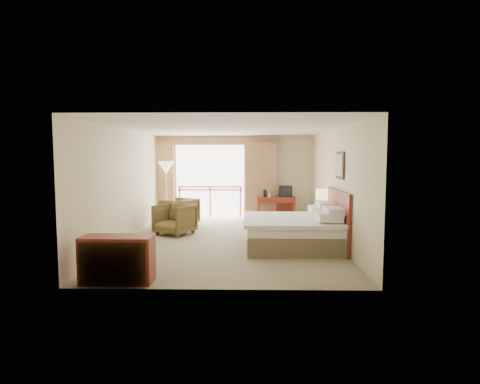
{
  "coord_description": "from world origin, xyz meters",
  "views": [
    {
      "loc": [
        0.44,
        -9.52,
        2.06
      ],
      "look_at": [
        0.24,
        0.4,
        1.16
      ],
      "focal_mm": 30.0,
      "sensor_mm": 36.0,
      "label": 1
    }
  ],
  "objects_px": {
    "table_lamp": "(322,195)",
    "armchair_far": "(180,226)",
    "bed": "(295,231)",
    "nightstand": "(322,225)",
    "floor_lamp": "(166,170)",
    "wastebasket": "(266,219)",
    "side_table": "(170,218)",
    "tv": "(286,191)",
    "dresser": "(117,259)",
    "desk": "(276,202)",
    "armchair_near": "(175,234)"
  },
  "relations": [
    {
      "from": "desk",
      "to": "wastebasket",
      "type": "xyz_separation_m",
      "value": [
        -0.33,
        -0.62,
        -0.45
      ]
    },
    {
      "from": "bed",
      "to": "desk",
      "type": "height_order",
      "value": "bed"
    },
    {
      "from": "table_lamp",
      "to": "desk",
      "type": "xyz_separation_m",
      "value": [
        -1.01,
        2.37,
        -0.46
      ]
    },
    {
      "from": "side_table",
      "to": "floor_lamp",
      "type": "xyz_separation_m",
      "value": [
        -0.36,
        1.27,
        1.29
      ]
    },
    {
      "from": "wastebasket",
      "to": "table_lamp",
      "type": "bearing_deg",
      "value": -52.58
    },
    {
      "from": "bed",
      "to": "tv",
      "type": "distance_m",
      "value": 3.64
    },
    {
      "from": "desk",
      "to": "side_table",
      "type": "relative_size",
      "value": 2.44
    },
    {
      "from": "nightstand",
      "to": "side_table",
      "type": "distance_m",
      "value": 4.15
    },
    {
      "from": "table_lamp",
      "to": "side_table",
      "type": "bearing_deg",
      "value": 168.78
    },
    {
      "from": "dresser",
      "to": "floor_lamp",
      "type": "bearing_deg",
      "value": 96.3
    },
    {
      "from": "armchair_far",
      "to": "armchair_near",
      "type": "distance_m",
      "value": 1.29
    },
    {
      "from": "table_lamp",
      "to": "armchair_far",
      "type": "distance_m",
      "value": 4.3
    },
    {
      "from": "armchair_far",
      "to": "dresser",
      "type": "xyz_separation_m",
      "value": [
        -0.1,
        -5.3,
        0.38
      ]
    },
    {
      "from": "bed",
      "to": "armchair_far",
      "type": "height_order",
      "value": "bed"
    },
    {
      "from": "nightstand",
      "to": "floor_lamp",
      "type": "height_order",
      "value": "floor_lamp"
    },
    {
      "from": "tv",
      "to": "dresser",
      "type": "xyz_separation_m",
      "value": [
        -3.3,
        -6.18,
        -0.56
      ]
    },
    {
      "from": "side_table",
      "to": "nightstand",
      "type": "bearing_deg",
      "value": -11.9
    },
    {
      "from": "tv",
      "to": "table_lamp",
      "type": "bearing_deg",
      "value": -59.33
    },
    {
      "from": "tv",
      "to": "side_table",
      "type": "bearing_deg",
      "value": -142.18
    },
    {
      "from": "desk",
      "to": "floor_lamp",
      "type": "height_order",
      "value": "floor_lamp"
    },
    {
      "from": "tv",
      "to": "bed",
      "type": "bearing_deg",
      "value": -78.37
    },
    {
      "from": "floor_lamp",
      "to": "tv",
      "type": "bearing_deg",
      "value": 3.67
    },
    {
      "from": "table_lamp",
      "to": "nightstand",
      "type": "bearing_deg",
      "value": -90.0
    },
    {
      "from": "armchair_near",
      "to": "armchair_far",
      "type": "bearing_deg",
      "value": 122.56
    },
    {
      "from": "dresser",
      "to": "wastebasket",
      "type": "bearing_deg",
      "value": 66.91
    },
    {
      "from": "tv",
      "to": "floor_lamp",
      "type": "distance_m",
      "value": 3.77
    },
    {
      "from": "bed",
      "to": "table_lamp",
      "type": "height_order",
      "value": "table_lamp"
    },
    {
      "from": "tv",
      "to": "armchair_near",
      "type": "distance_m",
      "value": 3.9
    },
    {
      "from": "bed",
      "to": "wastebasket",
      "type": "height_order",
      "value": "bed"
    },
    {
      "from": "nightstand",
      "to": "floor_lamp",
      "type": "distance_m",
      "value": 5.08
    },
    {
      "from": "armchair_near",
      "to": "nightstand",
      "type": "bearing_deg",
      "value": 25.21
    },
    {
      "from": "nightstand",
      "to": "armchair_near",
      "type": "distance_m",
      "value": 3.83
    },
    {
      "from": "wastebasket",
      "to": "bed",
      "type": "bearing_deg",
      "value": -80.55
    },
    {
      "from": "desk",
      "to": "armchair_near",
      "type": "bearing_deg",
      "value": -145.14
    },
    {
      "from": "nightstand",
      "to": "bed",
      "type": "bearing_deg",
      "value": -127.46
    },
    {
      "from": "bed",
      "to": "table_lamp",
      "type": "distance_m",
      "value": 1.68
    },
    {
      "from": "bed",
      "to": "tv",
      "type": "bearing_deg",
      "value": 88.06
    },
    {
      "from": "nightstand",
      "to": "desk",
      "type": "xyz_separation_m",
      "value": [
        -1.01,
        2.42,
        0.29
      ]
    },
    {
      "from": "tv",
      "to": "wastebasket",
      "type": "bearing_deg",
      "value": -124.33
    },
    {
      "from": "desk",
      "to": "tv",
      "type": "bearing_deg",
      "value": -14.42
    },
    {
      "from": "nightstand",
      "to": "armchair_far",
      "type": "bearing_deg",
      "value": 155.84
    },
    {
      "from": "table_lamp",
      "to": "tv",
      "type": "height_order",
      "value": "table_lamp"
    },
    {
      "from": "wastebasket",
      "to": "side_table",
      "type": "distance_m",
      "value": 2.89
    },
    {
      "from": "bed",
      "to": "desk",
      "type": "bearing_deg",
      "value": 92.8
    },
    {
      "from": "floor_lamp",
      "to": "wastebasket",
      "type": "bearing_deg",
      "value": -6.09
    },
    {
      "from": "bed",
      "to": "desk",
      "type": "distance_m",
      "value": 3.66
    },
    {
      "from": "armchair_far",
      "to": "bed",
      "type": "bearing_deg",
      "value": 75.1
    },
    {
      "from": "wastebasket",
      "to": "armchair_far",
      "type": "xyz_separation_m",
      "value": [
        -2.57,
        -0.31,
        -0.15
      ]
    },
    {
      "from": "bed",
      "to": "floor_lamp",
      "type": "distance_m",
      "value": 5.07
    },
    {
      "from": "armchair_far",
      "to": "nightstand",
      "type": "bearing_deg",
      "value": 95.73
    }
  ]
}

